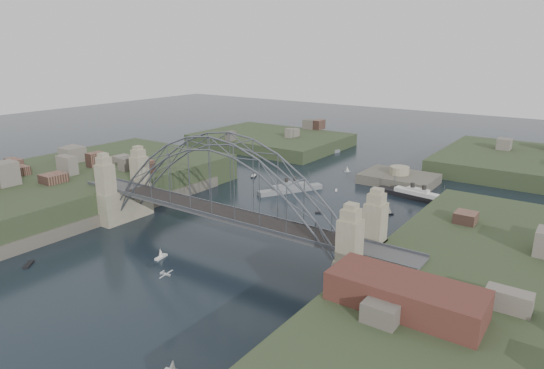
% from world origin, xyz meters
% --- Properties ---
extents(ground, '(500.00, 500.00, 0.00)m').
position_xyz_m(ground, '(0.00, 0.00, 0.00)').
color(ground, black).
rests_on(ground, ground).
extents(bridge, '(84.00, 13.80, 24.60)m').
position_xyz_m(bridge, '(0.00, 0.00, 12.32)').
color(bridge, '#4B4B4E').
rests_on(bridge, ground).
extents(shore_west, '(50.50, 90.00, 12.00)m').
position_xyz_m(shore_west, '(-57.32, 0.00, 1.97)').
color(shore_west, '#2D3B21').
rests_on(shore_west, ground).
extents(shore_east, '(50.50, 90.00, 12.00)m').
position_xyz_m(shore_east, '(57.32, 0.00, 1.97)').
color(shore_east, '#2D3B21').
rests_on(shore_east, ground).
extents(headland_nw, '(60.00, 45.00, 9.00)m').
position_xyz_m(headland_nw, '(-55.00, 95.00, 0.50)').
color(headland_nw, '#2D3B21').
rests_on(headland_nw, ground).
extents(fort_island, '(22.00, 16.00, 9.40)m').
position_xyz_m(fort_island, '(12.00, 70.00, -0.34)').
color(fort_island, '#504C40').
rests_on(fort_island, ground).
extents(wharf_shed, '(20.00, 8.00, 4.00)m').
position_xyz_m(wharf_shed, '(44.00, -14.00, 10.00)').
color(wharf_shed, '#592D26').
rests_on(wharf_shed, shore_east).
extents(naval_cruiser_near, '(12.38, 19.00, 6.09)m').
position_xyz_m(naval_cruiser_near, '(-10.72, 42.58, 0.95)').
color(naval_cruiser_near, gray).
rests_on(naval_cruiser_near, ground).
extents(naval_cruiser_far, '(7.17, 16.42, 5.57)m').
position_xyz_m(naval_cruiser_far, '(-27.68, 92.55, 0.87)').
color(naval_cruiser_far, gray).
rests_on(naval_cruiser_far, ground).
extents(ocean_liner, '(24.82, 6.83, 6.04)m').
position_xyz_m(ocean_liner, '(22.24, 57.39, 0.94)').
color(ocean_liner, black).
rests_on(ocean_liner, ground).
extents(aeroplane, '(1.76, 3.22, 0.47)m').
position_xyz_m(aeroplane, '(8.37, -23.33, 6.41)').
color(aeroplane, silver).
extents(small_boat_a, '(2.82, 2.47, 0.45)m').
position_xyz_m(small_boat_a, '(-20.98, 15.57, 0.15)').
color(small_boat_a, silver).
rests_on(small_boat_a, ground).
extents(small_boat_b, '(1.99, 1.60, 0.45)m').
position_xyz_m(small_boat_b, '(5.39, 31.31, 0.15)').
color(small_boat_b, silver).
rests_on(small_boat_b, ground).
extents(small_boat_c, '(1.48, 3.16, 2.38)m').
position_xyz_m(small_boat_c, '(-7.43, -10.57, 0.75)').
color(small_boat_c, silver).
rests_on(small_boat_c, ground).
extents(small_boat_d, '(2.26, 1.06, 2.38)m').
position_xyz_m(small_boat_d, '(20.40, 41.17, 0.90)').
color(small_boat_d, silver).
rests_on(small_boat_d, ground).
extents(small_boat_e, '(2.55, 3.76, 1.43)m').
position_xyz_m(small_boat_e, '(-29.78, 49.67, 0.28)').
color(small_boat_e, silver).
rests_on(small_boat_e, ground).
extents(small_boat_f, '(1.23, 1.75, 0.45)m').
position_xyz_m(small_boat_f, '(-0.25, 51.59, 0.15)').
color(small_boat_f, silver).
rests_on(small_boat_f, ground).
extents(small_boat_g, '(2.61, 1.62, 2.38)m').
position_xyz_m(small_boat_g, '(20.69, -33.75, 0.85)').
color(small_boat_g, silver).
rests_on(small_boat_g, ground).
extents(small_boat_h, '(2.05, 2.02, 2.38)m').
position_xyz_m(small_boat_h, '(-7.54, 73.32, 0.91)').
color(small_boat_h, silver).
rests_on(small_boat_h, ground).
extents(small_boat_i, '(1.87, 2.22, 0.45)m').
position_xyz_m(small_boat_i, '(29.05, 18.31, 0.15)').
color(small_boat_i, silver).
rests_on(small_boat_i, ground).
extents(small_boat_j, '(2.93, 3.14, 0.45)m').
position_xyz_m(small_boat_j, '(-26.11, -27.90, 0.15)').
color(small_boat_j, silver).
rests_on(small_boat_j, ground).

